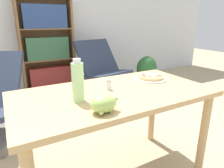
# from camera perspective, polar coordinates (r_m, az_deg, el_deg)

# --- Properties ---
(wall_back) EXTENTS (8.00, 0.05, 2.60)m
(wall_back) POSITION_cam_1_polar(r_m,az_deg,el_deg) (3.78, -20.48, 18.26)
(wall_back) COLOR silver
(wall_back) RESTS_ON ground_plane
(dining_table) EXTENTS (1.34, 0.71, 0.73)m
(dining_table) POSITION_cam_1_polar(r_m,az_deg,el_deg) (1.40, 0.67, -6.06)
(dining_table) COLOR tan
(dining_table) RESTS_ON ground_plane
(pizza_on_plate) EXTENTS (0.26, 0.26, 0.04)m
(pizza_on_plate) POSITION_cam_1_polar(r_m,az_deg,el_deg) (1.67, 10.98, 1.82)
(pizza_on_plate) COLOR white
(pizza_on_plate) RESTS_ON dining_table
(grape_bunch) EXTENTS (0.15, 0.11, 0.10)m
(grape_bunch) POSITION_cam_1_polar(r_m,az_deg,el_deg) (1.05, -2.43, -5.60)
(grape_bunch) COLOR #A8CC66
(grape_bunch) RESTS_ON dining_table
(drink_bottle) EXTENTS (0.07, 0.07, 0.26)m
(drink_bottle) POSITION_cam_1_polar(r_m,az_deg,el_deg) (1.18, -9.74, 0.65)
(drink_bottle) COLOR #B7EAA3
(drink_bottle) RESTS_ON dining_table
(salt_shaker) EXTENTS (0.04, 0.04, 0.07)m
(salt_shaker) POSITION_cam_1_polar(r_m,az_deg,el_deg) (1.39, -0.91, -0.20)
(salt_shaker) COLOR white
(salt_shaker) RESTS_ON dining_table
(lounge_chair_far) EXTENTS (0.81, 0.89, 0.88)m
(lounge_chair_far) POSITION_cam_1_polar(r_m,az_deg,el_deg) (3.36, -2.50, 2.04)
(lounge_chair_far) COLOR slate
(lounge_chair_far) RESTS_ON ground_plane
(bookshelf) EXTENTS (0.90, 0.25, 1.60)m
(bookshelf) POSITION_cam_1_polar(r_m,az_deg,el_deg) (3.67, -17.94, 10.01)
(bookshelf) COLOR brown
(bookshelf) RESTS_ON ground_plane
(potted_plant_floor) EXTENTS (0.38, 0.32, 0.59)m
(potted_plant_floor) POSITION_cam_1_polar(r_m,az_deg,el_deg) (3.68, 9.83, 3.51)
(potted_plant_floor) COLOR #70665B
(potted_plant_floor) RESTS_ON ground_plane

